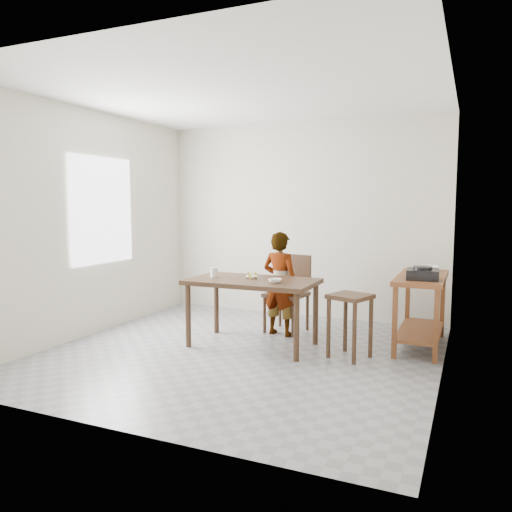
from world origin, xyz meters
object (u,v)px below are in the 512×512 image
at_px(dining_table, 252,313).
at_px(stool, 350,326).
at_px(prep_counter, 420,311).
at_px(dining_chair, 286,294).
at_px(child, 280,284).

height_order(dining_table, stool, dining_table).
height_order(prep_counter, dining_chair, dining_chair).
xyz_separation_m(dining_table, stool, (1.09, 0.00, -0.04)).
height_order(child, stool, child).
relative_size(prep_counter, child, 0.96).
height_order(child, dining_chair, child).
height_order(dining_table, dining_chair, dining_chair).
bearing_deg(dining_table, prep_counter, 22.15).
bearing_deg(stool, child, 150.46).
relative_size(dining_chair, stool, 1.43).
relative_size(child, stool, 1.89).
bearing_deg(dining_table, stool, 0.25).
bearing_deg(stool, dining_table, -179.75).
bearing_deg(prep_counter, stool, -132.07).
height_order(prep_counter, child, child).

